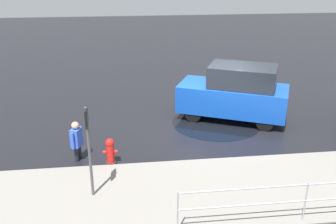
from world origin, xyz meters
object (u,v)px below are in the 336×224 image
Objects in this scene: moving_hatchback at (235,93)px; fire_hydrant at (110,151)px; pedestrian at (77,139)px; sign_post at (88,140)px.

fire_hydrant is (4.51, 2.87, -0.63)m from moving_hatchback.
pedestrian is 0.51× the size of sign_post.
fire_hydrant is 1.07m from pedestrian.
pedestrian is (0.97, -0.36, 0.28)m from fire_hydrant.
fire_hydrant is 0.66× the size of pedestrian.
pedestrian is 2.23m from sign_post.
moving_hatchback is at bearing -155.35° from pedestrian.
moving_hatchback is at bearing -137.68° from sign_post.
moving_hatchback reaches higher than fire_hydrant.
sign_post is (4.91, 4.47, 0.55)m from moving_hatchback.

